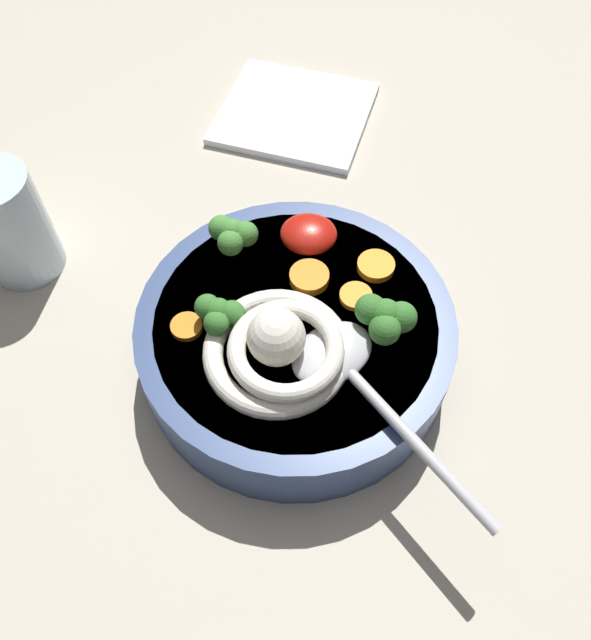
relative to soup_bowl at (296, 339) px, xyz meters
The scene contains 14 objects.
table_slab 6.07cm from the soup_bowl, 134.96° to the right, with size 136.06×136.06×4.38cm, color #BCB29E.
soup_bowl is the anchor object (origin of this frame).
noodle_pile 5.18cm from the soup_bowl, 104.38° to the right, with size 11.13×10.91×4.47cm.
soup_spoon 6.40cm from the soup_bowl, 47.65° to the right, with size 14.10×15.00×1.60cm.
chili_sauce_dollop 8.11cm from the soup_bowl, 86.90° to the left, with size 4.36×3.92×1.96cm, color #B2190F.
broccoli_floret_right 6.86cm from the soup_bowl, 168.19° to the right, with size 3.55×3.05×2.81cm.
broccoli_floret_left 9.10cm from the soup_bowl, 131.17° to the left, with size 3.81×3.28×3.01cm.
broccoli_floret_beside_noodles 7.78cm from the soup_bowl, ahead, with size 4.27×3.68×3.38cm.
carrot_slice_extra_b 4.73cm from the soup_bowl, 78.81° to the left, with size 2.95×2.95×0.75cm, color orange.
carrot_slice_rear 5.56cm from the soup_bowl, 28.30° to the left, with size 2.40×2.40×0.50cm, color orange.
carrot_slice_center 8.15cm from the soup_bowl, 42.54° to the left, with size 2.82×2.82×0.61cm, color orange.
carrot_slice_beside_chili 8.20cm from the soup_bowl, 169.91° to the right, with size 2.26×2.26×0.48cm, color orange.
drinking_glass 24.90cm from the soup_bowl, 162.42° to the left, with size 6.23×6.23×9.79cm, color silver.
folded_napkin 28.70cm from the soup_bowl, 94.49° to the left, with size 14.65×13.61×0.80cm, color white.
Camera 1 is at (4.57, -22.62, 47.87)cm, focal length 36.03 mm.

